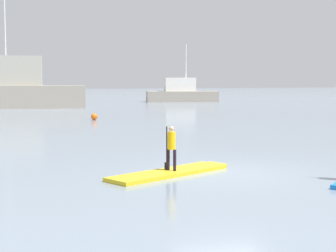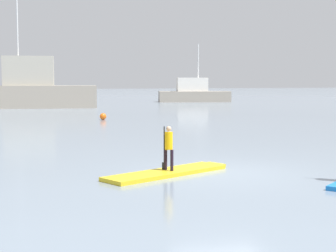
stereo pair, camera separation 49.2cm
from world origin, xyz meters
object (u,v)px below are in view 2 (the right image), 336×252
object	(u,v)px
paddler_child_solo	(168,146)
motor_boat_small_navy	(194,93)
fishing_boat_white_large	(30,90)
mooring_buoy_far	(103,116)
paddleboard_near	(168,172)

from	to	relation	value
paddler_child_solo	motor_boat_small_navy	bearing A→B (deg)	71.40
fishing_boat_white_large	mooring_buoy_far	distance (m)	15.07
fishing_boat_white_large	paddleboard_near	bearing A→B (deg)	-84.78
motor_boat_small_navy	fishing_boat_white_large	bearing A→B (deg)	-154.71
fishing_boat_white_large	motor_boat_small_navy	size ratio (longest dim) A/B	1.43
paddleboard_near	fishing_boat_white_large	xyz separation A→B (m)	(-3.03, 33.20, 1.42)
motor_boat_small_navy	mooring_buoy_far	size ratio (longest dim) A/B	19.82
motor_boat_small_navy	paddleboard_near	bearing A→B (deg)	-108.60
motor_boat_small_navy	paddler_child_solo	bearing A→B (deg)	-108.60
paddler_child_solo	mooring_buoy_far	world-z (taller)	paddler_child_solo
paddleboard_near	paddler_child_solo	distance (m)	0.68
motor_boat_small_navy	mooring_buoy_far	distance (m)	25.87
mooring_buoy_far	paddler_child_solo	bearing A→B (deg)	-93.08
fishing_boat_white_large	motor_boat_small_navy	xyz separation A→B (m)	(16.89, 7.98, -0.54)
paddleboard_near	mooring_buoy_far	world-z (taller)	mooring_buoy_far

